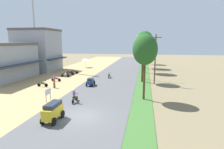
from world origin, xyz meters
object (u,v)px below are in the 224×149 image
object	(u,v)px
pedestrian_on_shoulder	(54,82)
parked_motorbike_third	(65,75)
motorbike_foreground_rider	(75,96)
median_tree_fourth	(146,44)
utility_pole_near	(155,59)
parked_motorbike_second	(56,79)
vendor_umbrella	(85,59)
streetlamp_far	(145,49)
car_van_yellow	(53,111)
streetlamp_near	(145,54)
streetlamp_mid	(145,53)
parked_motorbike_fourth	(70,73)
median_tree_second	(143,45)
car_hatchback_blue	(90,82)
median_tree_third	(145,41)
motorbike_ahead_second	(109,75)
parked_motorbike_nearest	(43,84)
median_tree_fifth	(145,42)
parked_motorbike_fifth	(74,71)
median_tree_nearest	(145,50)
street_signboard	(48,93)

from	to	relation	value
pedestrian_on_shoulder	parked_motorbike_third	bearing A→B (deg)	103.48
pedestrian_on_shoulder	motorbike_foreground_rider	xyz separation A→B (m)	(5.64, -6.08, -0.11)
median_tree_fourth	utility_pole_near	xyz separation A→B (m)	(1.62, -19.44, -2.11)
parked_motorbike_second	median_tree_fourth	bearing A→B (deg)	52.93
vendor_umbrella	streetlamp_far	size ratio (longest dim) A/B	0.33
parked_motorbike_third	car_van_yellow	world-z (taller)	car_van_yellow
streetlamp_near	streetlamp_mid	distance (m)	12.78
streetlamp_mid	pedestrian_on_shoulder	bearing A→B (deg)	-121.28
parked_motorbike_fourth	median_tree_second	distance (m)	16.92
streetlamp_far	motorbike_foreground_rider	world-z (taller)	streetlamp_far
parked_motorbike_third	streetlamp_near	xyz separation A→B (m)	(15.64, 0.73, 4.29)
parked_motorbike_second	utility_pole_near	world-z (taller)	utility_pole_near
pedestrian_on_shoulder	car_hatchback_blue	bearing A→B (deg)	26.09
median_tree_third	motorbike_ahead_second	distance (m)	12.31
parked_motorbike_third	parked_motorbike_fourth	size ratio (longest dim) A/B	1.00
parked_motorbike_nearest	median_tree_fifth	distance (m)	38.28
parked_motorbike_nearest	parked_motorbike_fourth	size ratio (longest dim) A/B	1.00
utility_pole_near	vendor_umbrella	bearing A→B (deg)	135.50
vendor_umbrella	median_tree_fifth	world-z (taller)	median_tree_fifth
parked_motorbike_second	motorbike_foreground_rider	xyz separation A→B (m)	(7.60, -10.65, 0.30)
parked_motorbike_second	motorbike_ahead_second	distance (m)	10.06
parked_motorbike_fourth	streetlamp_mid	bearing A→B (deg)	35.37
car_hatchback_blue	median_tree_third	bearing A→B (deg)	61.10
vendor_umbrella	car_hatchback_blue	size ratio (longest dim) A/B	1.26
car_van_yellow	motorbike_ahead_second	world-z (taller)	car_van_yellow
parked_motorbike_fourth	parked_motorbike_fifth	distance (m)	1.85
streetlamp_mid	vendor_umbrella	bearing A→B (deg)	176.34
pedestrian_on_shoulder	median_tree_nearest	distance (m)	14.93
parked_motorbike_second	motorbike_ahead_second	bearing A→B (deg)	30.01
streetlamp_far	car_hatchback_blue	size ratio (longest dim) A/B	3.79
vendor_umbrella	median_tree_third	size ratio (longest dim) A/B	0.27
parked_motorbike_nearest	parked_motorbike_fifth	size ratio (longest dim) A/B	1.00
parked_motorbike_fifth	streetlamp_mid	xyz separation A→B (m)	(15.34, 9.26, 3.73)
median_tree_fifth	car_van_yellow	size ratio (longest dim) A/B	3.61
pedestrian_on_shoulder	median_tree_third	xyz separation A→B (m)	(13.38, 17.59, 6.21)
parked_motorbike_second	parked_motorbike_third	bearing A→B (deg)	91.91
parked_motorbike_nearest	utility_pole_near	size ratio (longest dim) A/B	0.22
parked_motorbike_third	streetlamp_near	size ratio (longest dim) A/B	0.22
parked_motorbike_second	median_tree_second	bearing A→B (deg)	8.97
parked_motorbike_fifth	motorbike_ahead_second	xyz separation A→B (m)	(8.55, -3.43, 0.02)
streetlamp_near	car_van_yellow	size ratio (longest dim) A/B	3.48
parked_motorbike_second	streetlamp_mid	bearing A→B (deg)	48.81
streetlamp_far	car_van_yellow	distance (m)	51.65
median_tree_second	parked_motorbike_third	bearing A→B (deg)	173.20
median_tree_fifth	streetlamp_mid	distance (m)	12.72
parked_motorbike_second	car_van_yellow	size ratio (longest dim) A/B	0.75
median_tree_fourth	car_hatchback_blue	xyz separation A→B (m)	(-8.62, -22.78, -5.69)
parked_motorbike_nearest	median_tree_fourth	distance (m)	30.03
median_tree_second	streetlamp_near	size ratio (longest dim) A/B	0.98
parked_motorbike_second	street_signboard	bearing A→B (deg)	-68.14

